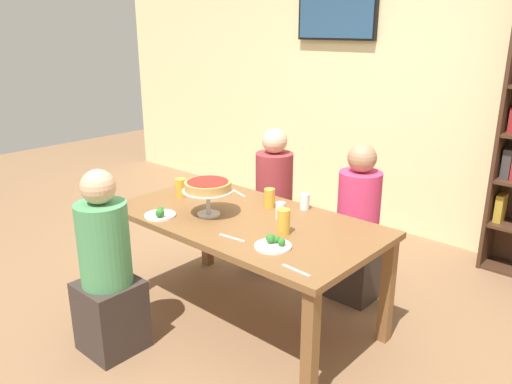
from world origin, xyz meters
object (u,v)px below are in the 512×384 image
(cutlery_knife_near, at_px, (232,238))
(cutlery_fork_far, at_px, (239,193))
(deep_dish_pizza_stand, at_px, (208,188))
(diner_far_right, at_px, (357,234))
(water_glass_clear_far, at_px, (280,211))
(cutlery_fork_near, at_px, (296,270))
(water_glass_clear_near, at_px, (305,202))
(beer_glass_amber_tall, at_px, (284,222))
(beer_glass_amber_short, at_px, (181,188))
(beer_glass_amber_spare, at_px, (269,198))
(television, at_px, (337,12))
(diner_near_left, at_px, (107,276))
(diner_far_left, at_px, (274,208))
(salad_plate_near_diner, at_px, (160,214))
(salad_plate_far_diner, at_px, (192,184))
(dining_table, at_px, (246,230))
(salad_plate_spare, at_px, (274,244))

(cutlery_knife_near, height_order, cutlery_fork_far, same)
(deep_dish_pizza_stand, distance_m, cutlery_fork_far, 0.51)
(diner_far_right, distance_m, water_glass_clear_far, 0.73)
(cutlery_knife_near, bearing_deg, water_glass_clear_far, 82.83)
(cutlery_fork_near, bearing_deg, water_glass_clear_near, 127.60)
(beer_glass_amber_tall, distance_m, cutlery_fork_near, 0.48)
(beer_glass_amber_short, relative_size, water_glass_clear_far, 1.24)
(water_glass_clear_near, bearing_deg, cutlery_knife_near, -91.89)
(deep_dish_pizza_stand, relative_size, water_glass_clear_far, 3.09)
(beer_glass_amber_tall, distance_m, water_glass_clear_far, 0.25)
(beer_glass_amber_spare, height_order, cutlery_knife_near, beer_glass_amber_spare)
(television, distance_m, diner_near_left, 3.29)
(diner_far_left, distance_m, beer_glass_amber_short, 0.88)
(water_glass_clear_near, bearing_deg, diner_near_left, -116.67)
(diner_far_right, height_order, cutlery_fork_far, diner_far_right)
(water_glass_clear_near, bearing_deg, cutlery_fork_near, -56.15)
(television, xyz_separation_m, diner_far_left, (0.34, -1.31, -1.54))
(beer_glass_amber_tall, bearing_deg, salad_plate_near_diner, -157.97)
(salad_plate_near_diner, xyz_separation_m, salad_plate_far_diner, (-0.34, 0.57, -0.00))
(dining_table, height_order, water_glass_clear_far, water_glass_clear_far)
(water_glass_clear_near, bearing_deg, dining_table, -115.56)
(water_glass_clear_far, distance_m, cutlery_knife_near, 0.43)
(diner_near_left, relative_size, cutlery_knife_near, 6.39)
(dining_table, height_order, salad_plate_far_diner, salad_plate_far_diner)
(deep_dish_pizza_stand, relative_size, cutlery_fork_near, 1.83)
(salad_plate_far_diner, distance_m, cutlery_fork_near, 1.57)
(diner_near_left, relative_size, beer_glass_amber_spare, 8.80)
(cutlery_fork_far, bearing_deg, salad_plate_near_diner, 103.56)
(water_glass_clear_far, bearing_deg, diner_near_left, -121.81)
(diner_near_left, bearing_deg, beer_glass_amber_short, 16.67)
(television, relative_size, cutlery_fork_near, 4.79)
(deep_dish_pizza_stand, height_order, cutlery_knife_near, deep_dish_pizza_stand)
(cutlery_knife_near, bearing_deg, water_glass_clear_near, 82.24)
(beer_glass_amber_short, bearing_deg, diner_far_right, 37.28)
(water_glass_clear_near, xyz_separation_m, cutlery_fork_near, (0.50, -0.75, -0.05))
(salad_plate_near_diner, bearing_deg, deep_dish_pizza_stand, 48.16)
(water_glass_clear_near, height_order, water_glass_clear_far, same)
(diner_far_right, distance_m, salad_plate_near_diner, 1.40)
(diner_far_right, relative_size, cutlery_fork_far, 6.39)
(salad_plate_spare, bearing_deg, deep_dish_pizza_stand, 170.92)
(diner_far_left, distance_m, cutlery_knife_near, 1.26)
(salad_plate_far_diner, height_order, cutlery_knife_near, salad_plate_far_diner)
(water_glass_clear_far, bearing_deg, cutlery_knife_near, -91.29)
(salad_plate_far_diner, xyz_separation_m, water_glass_clear_near, (0.95, 0.16, 0.04))
(beer_glass_amber_short, xyz_separation_m, beer_glass_amber_spare, (0.62, 0.25, -0.00))
(television, bearing_deg, diner_far_left, -75.50)
(salad_plate_far_diner, bearing_deg, diner_far_right, 25.88)
(salad_plate_far_diner, bearing_deg, diner_near_left, -70.06)
(cutlery_fork_far, bearing_deg, diner_far_left, -65.50)
(dining_table, relative_size, cutlery_knife_near, 9.72)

